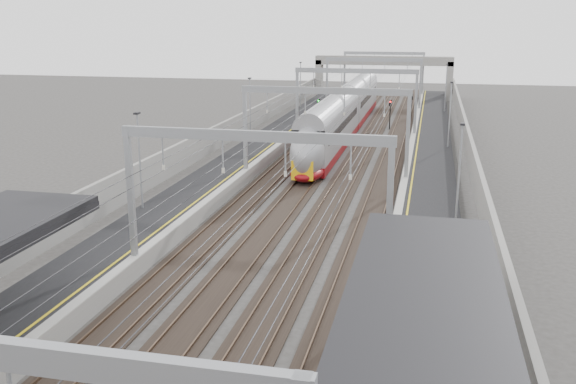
% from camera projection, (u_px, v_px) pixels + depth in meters
% --- Properties ---
extents(platform_left, '(4.00, 120.00, 1.00)m').
position_uv_depth(platform_left, '(237.00, 166.00, 54.48)').
color(platform_left, black).
rests_on(platform_left, ground).
extents(platform_right, '(4.00, 120.00, 1.00)m').
position_uv_depth(platform_right, '(429.00, 175.00, 51.11)').
color(platform_right, black).
rests_on(platform_right, ground).
extents(tracks, '(11.40, 140.00, 0.20)m').
position_uv_depth(tracks, '(330.00, 176.00, 52.91)').
color(tracks, black).
rests_on(tracks, ground).
extents(overhead_line, '(13.00, 140.00, 6.60)m').
position_uv_depth(overhead_line, '(342.00, 93.00, 57.57)').
color(overhead_line, gray).
rests_on(overhead_line, platform_left).
extents(overbridge, '(22.00, 2.20, 6.90)m').
position_uv_depth(overbridge, '(383.00, 66.00, 103.39)').
color(overbridge, gray).
rests_on(overbridge, ground).
extents(wall_left, '(0.30, 120.00, 3.20)m').
position_uv_depth(wall_left, '(201.00, 152.00, 54.87)').
color(wall_left, gray).
rests_on(wall_left, ground).
extents(wall_right, '(0.30, 120.00, 3.20)m').
position_uv_depth(wall_right, '(471.00, 164.00, 50.15)').
color(wall_right, gray).
rests_on(wall_right, ground).
extents(train, '(2.72, 49.61, 4.31)m').
position_uv_depth(train, '(343.00, 117.00, 70.65)').
color(train, maroon).
rests_on(train, ground).
extents(signal_green, '(0.32, 0.32, 3.48)m').
position_uv_depth(signal_green, '(319.00, 108.00, 76.19)').
color(signal_green, black).
rests_on(signal_green, ground).
extents(signal_red_near, '(0.32, 0.32, 3.48)m').
position_uv_depth(signal_red_near, '(390.00, 109.00, 75.21)').
color(signal_red_near, black).
rests_on(signal_red_near, ground).
extents(signal_red_far, '(0.32, 0.32, 3.48)m').
position_uv_depth(signal_red_far, '(411.00, 102.00, 81.33)').
color(signal_red_far, black).
rests_on(signal_red_far, ground).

